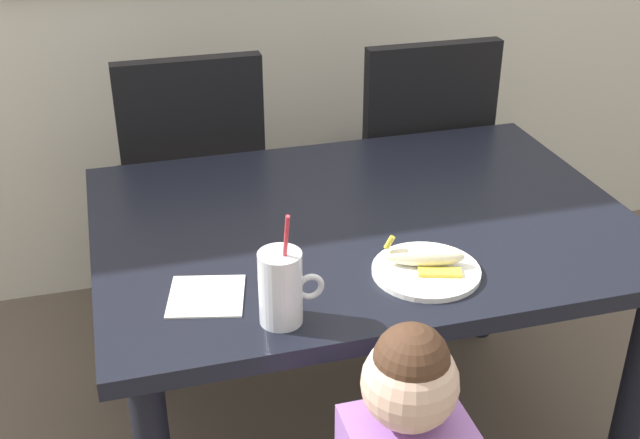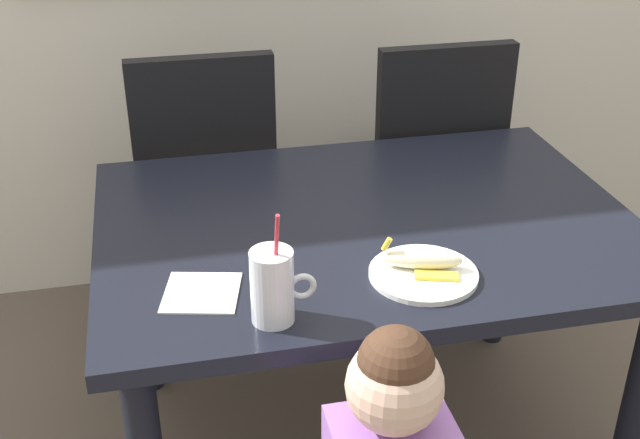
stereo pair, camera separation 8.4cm
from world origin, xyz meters
The scene contains 7 objects.
dining_table centered at (0.00, 0.00, 0.61)m, with size 1.27×0.92×0.71m.
dining_chair_left centered at (-0.33, 0.69, 0.54)m, with size 0.44×0.45×0.96m.
dining_chair_right centered at (0.39, 0.65, 0.54)m, with size 0.44×0.45×0.96m.
milk_cup centered at (-0.29, -0.36, 0.78)m, with size 0.13×0.09×0.25m.
snack_plate centered at (0.05, -0.28, 0.72)m, with size 0.23×0.23×0.01m, color white.
peeled_banana centered at (0.05, -0.26, 0.74)m, with size 0.18×0.13×0.07m.
paper_napkin centered at (-0.41, -0.24, 0.72)m, with size 0.15×0.15×0.00m, color white.
Camera 1 is at (-0.56, -1.61, 1.62)m, focal length 45.22 mm.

